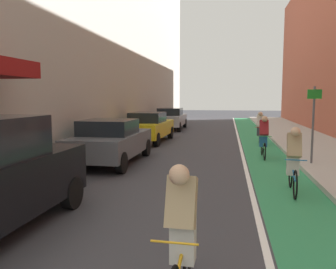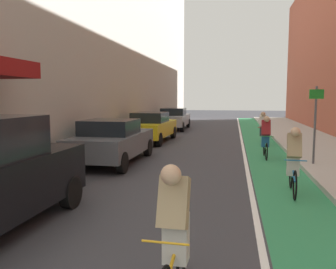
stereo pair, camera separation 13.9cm
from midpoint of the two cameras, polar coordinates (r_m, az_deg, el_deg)
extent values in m
plane|color=#38383D|center=(16.24, 4.74, -1.90)|extent=(88.40, 88.40, 0.00)
cube|color=#2D8451|center=(18.22, 14.39, -1.18)|extent=(1.60, 40.18, 0.00)
cube|color=white|center=(18.17, 11.56, -1.13)|extent=(0.12, 40.18, 0.00)
cube|color=#A8A59E|center=(18.57, 21.98, -1.09)|extent=(3.32, 40.18, 0.14)
cylinder|color=black|center=(7.46, -16.28, -9.33)|extent=(0.23, 0.66, 0.66)
cube|color=#595B60|center=(12.12, -9.81, -1.51)|extent=(1.91, 4.28, 0.70)
cube|color=black|center=(11.86, -10.21, 1.11)|extent=(1.68, 1.80, 0.55)
cylinder|color=black|center=(13.95, -10.97, -1.97)|extent=(0.22, 0.66, 0.66)
cylinder|color=black|center=(13.43, -3.97, -2.19)|extent=(0.22, 0.66, 0.66)
cylinder|color=black|center=(11.08, -16.83, -4.26)|extent=(0.22, 0.66, 0.66)
cylinder|color=black|center=(10.42, -8.17, -4.71)|extent=(0.22, 0.66, 0.66)
cube|color=yellow|center=(17.64, -3.46, 0.99)|extent=(1.92, 4.47, 0.70)
cube|color=black|center=(17.38, -3.67, 2.81)|extent=(1.63, 1.90, 0.55)
cylinder|color=black|center=(19.48, -4.51, 0.44)|extent=(0.24, 0.67, 0.66)
cylinder|color=black|center=(19.10, 0.20, 0.35)|extent=(0.24, 0.67, 0.66)
cylinder|color=black|center=(16.34, -7.73, -0.72)|extent=(0.24, 0.67, 0.66)
cylinder|color=black|center=(15.88, -2.17, -0.87)|extent=(0.24, 0.67, 0.66)
cube|color=#9EA0A8|center=(24.38, 0.29, 2.46)|extent=(1.85, 4.52, 0.70)
cube|color=black|center=(24.13, 0.21, 3.79)|extent=(1.61, 1.91, 0.55)
cylinder|color=black|center=(26.22, -0.90, 1.96)|extent=(0.23, 0.66, 0.66)
cylinder|color=black|center=(25.98, 2.67, 1.91)|extent=(0.23, 0.66, 0.66)
cylinder|color=black|center=(22.89, -2.40, 1.33)|extent=(0.23, 0.66, 0.66)
cylinder|color=black|center=(22.61, 1.67, 1.27)|extent=(0.23, 0.66, 0.66)
torus|color=black|center=(4.61, 2.46, -19.07)|extent=(0.06, 0.66, 0.66)
cylinder|color=gold|center=(4.05, 1.23, -19.38)|extent=(0.07, 0.96, 0.33)
cylinder|color=gold|center=(4.18, 1.70, -17.32)|extent=(0.04, 0.12, 0.55)
cylinder|color=gold|center=(3.51, -0.12, -17.62)|extent=(0.48, 0.04, 0.02)
cube|color=beige|center=(4.08, 1.51, -16.86)|extent=(0.29, 0.25, 0.56)
cube|color=tan|center=(3.80, 1.19, -11.22)|extent=(0.33, 0.41, 0.60)
sphere|color=tan|center=(3.56, 0.75, -6.75)|extent=(0.22, 0.22, 0.22)
cube|color=tan|center=(3.91, 1.52, -10.41)|extent=(0.27, 0.28, 0.39)
torus|color=black|center=(8.25, 20.01, -7.89)|extent=(0.09, 0.68, 0.68)
torus|color=black|center=(9.27, 19.36, -6.32)|extent=(0.09, 0.68, 0.68)
cylinder|color=#1966A5|center=(8.71, 19.72, -5.65)|extent=(0.11, 0.96, 0.33)
cylinder|color=#1966A5|center=(8.88, 19.63, -4.90)|extent=(0.04, 0.12, 0.55)
cylinder|color=#1966A5|center=(8.22, 20.10, -4.03)|extent=(0.48, 0.06, 0.02)
cube|color=beige|center=(8.79, 19.69, -4.55)|extent=(0.30, 0.26, 0.56)
cube|color=tan|center=(8.59, 19.88, -1.69)|extent=(0.35, 0.42, 0.60)
sphere|color=tan|center=(8.40, 20.07, 0.46)|extent=(0.22, 0.22, 0.22)
torus|color=black|center=(12.94, 15.54, -2.75)|extent=(0.04, 0.65, 0.65)
torus|color=black|center=(13.98, 15.14, -2.09)|extent=(0.04, 0.65, 0.65)
cylinder|color=#338C3F|center=(13.43, 15.36, -1.48)|extent=(0.04, 0.96, 0.33)
cylinder|color=#338C3F|center=(13.60, 15.30, -1.04)|extent=(0.04, 0.12, 0.55)
cylinder|color=#338C3F|center=(12.95, 15.58, -0.29)|extent=(0.48, 0.03, 0.02)
cube|color=#1E598C|center=(13.51, 15.34, -0.79)|extent=(0.28, 0.24, 0.56)
cube|color=maroon|center=(13.34, 15.44, 1.11)|extent=(0.32, 0.40, 0.60)
sphere|color=tan|center=(13.16, 15.55, 2.52)|extent=(0.22, 0.22, 0.22)
torus|color=black|center=(16.75, 14.84, -0.73)|extent=(0.09, 0.64, 0.64)
torus|color=black|center=(17.79, 14.80, -0.33)|extent=(0.09, 0.64, 0.64)
cylinder|color=red|center=(17.24, 14.84, 0.20)|extent=(0.11, 0.96, 0.33)
cylinder|color=red|center=(17.42, 14.84, 0.53)|extent=(0.04, 0.12, 0.55)
cylinder|color=red|center=(16.77, 14.89, 1.17)|extent=(0.48, 0.06, 0.02)
cube|color=#333842|center=(17.33, 14.85, 0.73)|extent=(0.30, 0.26, 0.56)
cube|color=beige|center=(17.17, 14.90, 2.22)|extent=(0.35, 0.42, 0.60)
sphere|color=tan|center=(16.99, 14.94, 3.33)|extent=(0.22, 0.22, 0.22)
cylinder|color=#4C4C51|center=(12.02, 22.73, 1.44)|extent=(0.07, 0.07, 2.51)
cube|color=#19721E|center=(11.96, 22.96, 6.23)|extent=(0.44, 0.03, 0.30)
camera|label=1|loc=(0.07, -90.44, -0.05)|focal=36.53mm
camera|label=2|loc=(0.07, 89.56, 0.05)|focal=36.53mm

